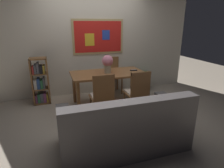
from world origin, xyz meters
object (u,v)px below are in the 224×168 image
object	(u,v)px
dining_chair_far_right	(113,72)
flower_vase	(108,62)
potted_ivy	(145,80)
tv_remote	(134,70)
dining_table	(108,77)
leather_couch	(124,129)
bookshelf	(40,83)
dining_chair_near_left	(102,94)
dining_chair_near_right	(138,90)

from	to	relation	value
dining_chair_far_right	flower_vase	xyz separation A→B (m)	(-0.36, -0.76, 0.42)
potted_ivy	tv_remote	world-z (taller)	tv_remote
dining_table	leather_couch	world-z (taller)	leather_couch
flower_vase	tv_remote	size ratio (longest dim) A/B	2.36
leather_couch	bookshelf	bearing A→B (deg)	119.13
dining_chair_near_left	potted_ivy	bearing A→B (deg)	40.86
flower_vase	bookshelf	bearing A→B (deg)	159.33
dining_table	tv_remote	bearing A→B (deg)	-1.04
dining_chair_near_left	tv_remote	distance (m)	1.17
dining_table	potted_ivy	xyz separation A→B (m)	(1.26, 0.66, -0.37)
dining_chair_far_right	flower_vase	distance (m)	0.93
dining_chair_near_right	leather_couch	xyz separation A→B (m)	(-0.61, -0.86, -0.23)
flower_vase	tv_remote	distance (m)	0.64
dining_chair_far_right	leather_couch	bearing A→B (deg)	-104.17
potted_ivy	dining_chair_near_left	bearing A→B (deg)	-139.14
potted_ivy	bookshelf	bearing A→B (deg)	-177.17
dining_chair_near_left	dining_chair_far_right	size ratio (longest dim) A/B	1.00
dining_chair_near_right	tv_remote	distance (m)	0.78
dining_chair_near_left	bookshelf	distance (m)	1.66
potted_ivy	tv_remote	distance (m)	1.06
dining_table	tv_remote	xyz separation A→B (m)	(0.59, -0.01, 0.11)
dining_chair_far_right	leather_couch	distance (m)	2.42
dining_chair_near_left	leather_couch	xyz separation A→B (m)	(0.08, -0.87, -0.23)
potted_ivy	tv_remote	size ratio (longest dim) A/B	3.18
dining_chair_near_left	potted_ivy	world-z (taller)	dining_chair_near_left
dining_chair_far_right	dining_chair_near_right	bearing A→B (deg)	-89.20
dining_table	flower_vase	xyz separation A→B (m)	(-0.02, -0.01, 0.32)
bookshelf	flower_vase	world-z (taller)	flower_vase
dining_chair_near_right	dining_chair_far_right	bearing A→B (deg)	90.80
leather_couch	dining_chair_far_right	bearing A→B (deg)	75.83
dining_chair_near_right	tv_remote	size ratio (longest dim) A/B	5.65
leather_couch	potted_ivy	bearing A→B (deg)	56.08
dining_chair_near_right	leather_couch	bearing A→B (deg)	-125.39
tv_remote	dining_chair_near_right	bearing A→B (deg)	-107.48
dining_chair_near_right	potted_ivy	world-z (taller)	dining_chair_near_right
dining_chair_near_left	flower_vase	size ratio (longest dim) A/B	2.40
bookshelf	dining_chair_near_left	bearing A→B (deg)	-48.54
dining_chair_near_left	bookshelf	xyz separation A→B (m)	(-1.10, 1.24, -0.05)
dining_chair_near_left	tv_remote	size ratio (longest dim) A/B	5.65
dining_chair_near_left	dining_chair_far_right	xyz separation A→B (m)	(0.67, 1.47, 0.00)
tv_remote	leather_couch	bearing A→B (deg)	-117.95
dining_table	dining_chair_near_left	size ratio (longest dim) A/B	1.73
dining_table	leather_couch	distance (m)	1.64
dining_chair_near_right	flower_vase	xyz separation A→B (m)	(-0.38, 0.72, 0.42)
dining_chair_near_left	flower_vase	bearing A→B (deg)	66.33
flower_vase	dining_chair_near_right	bearing A→B (deg)	-62.29
dining_chair_near_left	tv_remote	bearing A→B (deg)	37.62
dining_chair_near_right	bookshelf	world-z (taller)	bookshelf
tv_remote	dining_chair_near_left	bearing A→B (deg)	-142.38
dining_chair_near_left	flower_vase	world-z (taller)	flower_vase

